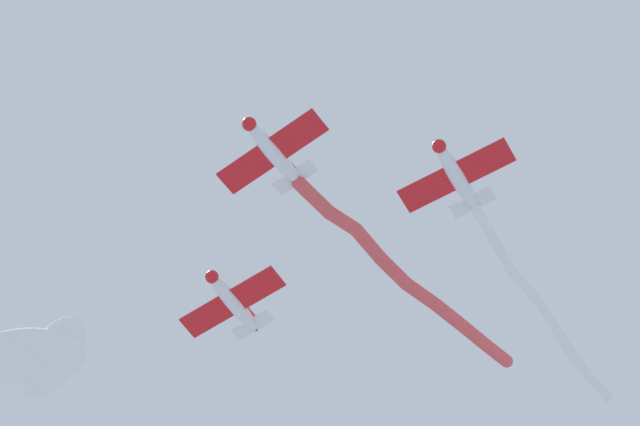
# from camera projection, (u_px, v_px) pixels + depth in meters

# --- Properties ---
(airplane_lead) EXTENTS (5.99, 7.86, 1.94)m
(airplane_lead) POSITION_uv_depth(u_px,v_px,m) (273.00, 151.00, 81.29)
(airplane_lead) COLOR white
(smoke_trail_lead) EXTENTS (21.14, 8.60, 3.65)m
(smoke_trail_lead) POSITION_uv_depth(u_px,v_px,m) (408.00, 280.00, 87.17)
(smoke_trail_lead) COLOR #DB4C4C
(airplane_left_wing) EXTENTS (5.89, 7.83, 1.94)m
(airplane_left_wing) POSITION_uv_depth(u_px,v_px,m) (456.00, 175.00, 82.11)
(airplane_left_wing) COLOR white
(smoke_trail_left_wing) EXTENTS (17.87, 4.40, 1.47)m
(smoke_trail_left_wing) POSITION_uv_depth(u_px,v_px,m) (541.00, 308.00, 86.41)
(smoke_trail_left_wing) COLOR white
(airplane_right_wing) EXTENTS (5.96, 7.86, 1.94)m
(airplane_right_wing) POSITION_uv_depth(u_px,v_px,m) (233.00, 302.00, 87.06)
(airplane_right_wing) COLOR white
(cloud_west) EXTENTS (10.26, 12.02, 4.38)m
(cloud_west) POSITION_uv_depth(u_px,v_px,m) (38.00, 357.00, 110.62)
(cloud_west) COLOR white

